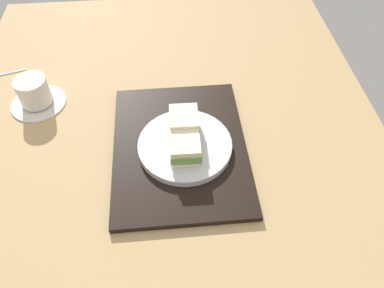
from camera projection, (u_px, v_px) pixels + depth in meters
The scene contains 6 objects.
ground_plane at pixel (174, 168), 81.23cm from camera, with size 140.00×100.00×3.00cm, color tan.
serving_tray at pixel (182, 147), 82.06cm from camera, with size 38.13×28.91×1.47cm, color black.
sandwich_plate at pixel (187, 145), 80.43cm from camera, with size 20.31×20.31×1.59cm, color silver.
sandwich_near at pixel (188, 149), 75.96cm from camera, with size 7.55×6.46×4.44cm.
sandwich_far at pixel (186, 123), 79.95cm from camera, with size 7.55×6.38×5.29cm.
coffee_cup at pixel (36, 93), 89.59cm from camera, with size 13.25×13.25×7.47cm.
Camera 1 is at (-48.21, 0.46, 64.20)cm, focal length 34.88 mm.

